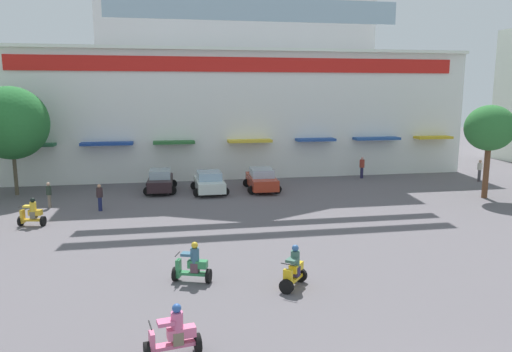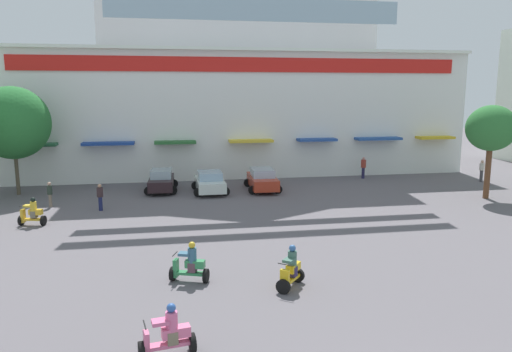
{
  "view_description": "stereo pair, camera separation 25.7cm",
  "coord_description": "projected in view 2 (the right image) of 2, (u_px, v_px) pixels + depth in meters",
  "views": [
    {
      "loc": [
        -6.19,
        -7.55,
        6.95
      ],
      "look_at": [
        -1.05,
        19.73,
        2.06
      ],
      "focal_mm": 34.05,
      "sensor_mm": 36.0,
      "label": 1
    },
    {
      "loc": [
        -5.93,
        -7.59,
        6.95
      ],
      "look_at": [
        -1.05,
        19.73,
        2.06
      ],
      "focal_mm": 34.05,
      "sensor_mm": 36.0,
      "label": 2
    }
  ],
  "objects": [
    {
      "name": "ground_plane",
      "position": [
        304.0,
        245.0,
        22.2
      ],
      "size": [
        128.0,
        128.0,
        0.0
      ],
      "primitive_type": "plane",
      "color": "#605B60"
    },
    {
      "name": "pedestrian_1",
      "position": [
        100.0,
        196.0,
        28.38
      ],
      "size": [
        0.52,
        0.52,
        1.59
      ],
      "color": "#1C224E",
      "rests_on": "ground"
    },
    {
      "name": "plaza_tree_2",
      "position": [
        13.0,
        123.0,
        32.12
      ],
      "size": [
        4.82,
        4.62,
        7.26
      ],
      "color": "brown",
      "rests_on": "ground"
    },
    {
      "name": "parked_car_2",
      "position": [
        262.0,
        179.0,
        34.26
      ],
      "size": [
        2.46,
        4.34,
        1.54
      ],
      "color": "#AF341F",
      "rests_on": "ground"
    },
    {
      "name": "scooter_rider_1",
      "position": [
        32.0,
        214.0,
        25.29
      ],
      "size": [
        1.4,
        0.78,
        1.5
      ],
      "color": "black",
      "rests_on": "ground"
    },
    {
      "name": "pedestrian_0",
      "position": [
        363.0,
        166.0,
        38.84
      ],
      "size": [
        0.44,
        0.44,
        1.72
      ],
      "color": "#232043",
      "rests_on": "ground"
    },
    {
      "name": "scooter_rider_0",
      "position": [
        291.0,
        270.0,
        17.26
      ],
      "size": [
        1.26,
        1.38,
        1.56
      ],
      "color": "black",
      "rests_on": "ground"
    },
    {
      "name": "colonial_building",
      "position": [
        235.0,
        73.0,
        43.37
      ],
      "size": [
        37.39,
        17.46,
        19.91
      ],
      "color": "white",
      "rests_on": "ground"
    },
    {
      "name": "parked_car_0",
      "position": [
        161.0,
        181.0,
        33.82
      ],
      "size": [
        2.33,
        4.0,
        1.55
      ],
      "color": "black",
      "rests_on": "ground"
    },
    {
      "name": "parked_car_1",
      "position": [
        210.0,
        182.0,
        33.37
      ],
      "size": [
        2.46,
        3.96,
        1.49
      ],
      "color": "silver",
      "rests_on": "ground"
    },
    {
      "name": "pedestrian_3",
      "position": [
        50.0,
        193.0,
        29.22
      ],
      "size": [
        0.32,
        0.32,
        1.55
      ],
      "color": "#776856",
      "rests_on": "ground"
    },
    {
      "name": "scooter_rider_2",
      "position": [
        190.0,
        265.0,
        17.81
      ],
      "size": [
        1.51,
        0.97,
        1.53
      ],
      "color": "black",
      "rests_on": "ground"
    },
    {
      "name": "scooter_rider_4",
      "position": [
        168.0,
        335.0,
        12.79
      ],
      "size": [
        1.55,
        0.76,
        1.46
      ],
      "color": "black",
      "rests_on": "ground"
    },
    {
      "name": "pedestrian_2",
      "position": [
        482.0,
        169.0,
        37.36
      ],
      "size": [
        0.52,
        0.52,
        1.7
      ],
      "color": "#4A454A",
      "rests_on": "ground"
    },
    {
      "name": "plaza_tree_1",
      "position": [
        491.0,
        129.0,
        31.01
      ],
      "size": [
        3.24,
        2.88,
        6.06
      ],
      "color": "brown",
      "rests_on": "ground"
    }
  ]
}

